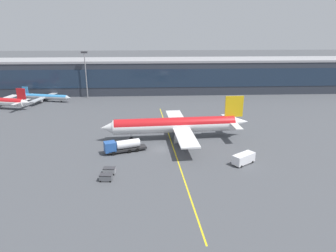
{
  "coord_description": "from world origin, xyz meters",
  "views": [
    {
      "loc": [
        -2.1,
        -75.29,
        30.98
      ],
      "look_at": [
        2.14,
        6.04,
        4.5
      ],
      "focal_mm": 32.91,
      "sensor_mm": 36.0,
      "label": 1
    }
  ],
  "objects": [
    {
      "name": "ground_plane",
      "position": [
        0.0,
        0.0,
        0.0
      ],
      "size": [
        700.0,
        700.0,
        0.0
      ],
      "primitive_type": "plane",
      "color": "#47494F"
    },
    {
      "name": "apron_lead_in_line",
      "position": [
        3.24,
        2.0,
        0.0
      ],
      "size": [
        5.03,
        79.88,
        0.01
      ],
      "primitive_type": "cube",
      "rotation": [
        0.0,
        0.0,
        0.06
      ],
      "color": "yellow",
      "rests_on": "ground_plane"
    },
    {
      "name": "terminal_building",
      "position": [
        -1.21,
        75.35,
        8.0
      ],
      "size": [
        213.6,
        20.34,
        15.97
      ],
      "color": "#2D333D",
      "rests_on": "ground_plane"
    },
    {
      "name": "main_airliner",
      "position": [
        4.56,
        8.05,
        4.14
      ],
      "size": [
        42.76,
        33.78,
        12.12
      ],
      "color": "white",
      "rests_on": "ground_plane"
    },
    {
      "name": "fuel_tanker",
      "position": [
        -9.93,
        -1.37,
        1.75
      ],
      "size": [
        11.03,
        5.86,
        3.25
      ],
      "color": "#232326",
      "rests_on": "ground_plane"
    },
    {
      "name": "lavatory_truck",
      "position": [
        19.03,
        -9.99,
        1.42
      ],
      "size": [
        6.07,
        5.21,
        2.5
      ],
      "color": "white",
      "rests_on": "ground_plane"
    },
    {
      "name": "baggage_cart_0",
      "position": [
        -12.09,
        -16.67,
        0.78
      ],
      "size": [
        2.78,
        1.84,
        1.48
      ],
      "color": "#595B60",
      "rests_on": "ground_plane"
    },
    {
      "name": "baggage_cart_1",
      "position": [
        -11.78,
        -13.48,
        0.78
      ],
      "size": [
        2.78,
        1.84,
        1.48
      ],
      "color": "gray",
      "rests_on": "ground_plane"
    },
    {
      "name": "commuter_jet_near",
      "position": [
        -48.09,
        57.0,
        2.07
      ],
      "size": [
        23.4,
        18.82,
        6.12
      ],
      "color": "#B2B7BC",
      "rests_on": "ground_plane"
    },
    {
      "name": "apron_light_mast_0",
      "position": [
        -31.41,
        63.39,
        12.21
      ],
      "size": [
        2.8,
        0.5,
        20.56
      ],
      "color": "gray",
      "rests_on": "ground_plane"
    }
  ]
}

